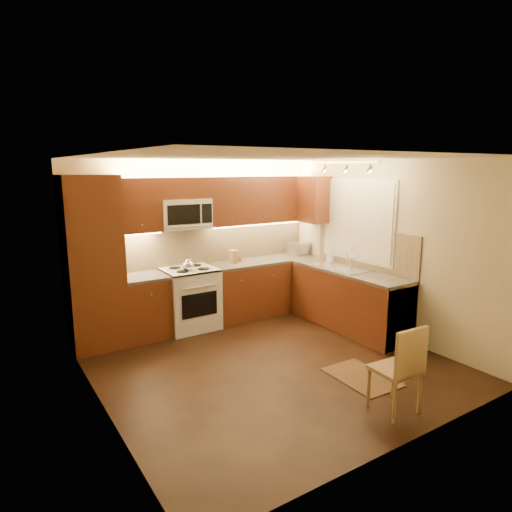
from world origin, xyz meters
TOP-DOWN VIEW (x-y plane):
  - floor at (0.00, 0.00)m, footprint 4.00×4.00m
  - ceiling at (0.00, 0.00)m, footprint 4.00×4.00m
  - wall_back at (0.00, 2.00)m, footprint 4.00×0.01m
  - wall_front at (0.00, -2.00)m, footprint 4.00×0.01m
  - wall_left at (-2.00, 0.00)m, footprint 0.01×4.00m
  - wall_right at (2.00, 0.00)m, footprint 0.01×4.00m
  - pantry at (-1.65, 1.70)m, footprint 0.70×0.60m
  - base_cab_back_left at (-0.99, 1.70)m, footprint 0.62×0.60m
  - counter_back_left at (-0.99, 1.70)m, footprint 0.62×0.60m
  - base_cab_back_right at (1.04, 1.70)m, footprint 1.92×0.60m
  - counter_back_right at (1.04, 1.70)m, footprint 1.92×0.60m
  - base_cab_right at (1.70, 0.40)m, footprint 0.60×2.00m
  - counter_right at (1.70, 0.40)m, footprint 0.60×2.00m
  - dishwasher at (1.70, -0.30)m, footprint 0.58×0.60m
  - backsplash_back at (0.35, 1.99)m, footprint 3.30×0.02m
  - backsplash_right at (1.99, 0.40)m, footprint 0.02×2.00m
  - upper_cab_back_left at (-0.99, 1.82)m, footprint 0.62×0.35m
  - upper_cab_back_right at (1.04, 1.82)m, footprint 1.92×0.35m
  - upper_cab_bridge at (-0.30, 1.82)m, footprint 0.76×0.35m
  - upper_cab_right_corner at (1.82, 1.40)m, footprint 0.35×0.50m
  - stove at (-0.30, 1.68)m, footprint 0.76×0.65m
  - microwave at (-0.30, 1.81)m, footprint 0.76×0.38m
  - window_frame at (1.99, 0.55)m, footprint 0.03×1.44m
  - window_blinds at (1.97, 0.55)m, footprint 0.02×1.36m
  - sink at (1.70, 0.55)m, footprint 0.52×0.86m
  - faucet at (1.88, 0.55)m, footprint 0.20×0.04m
  - track_light_bar at (1.55, 0.40)m, footprint 0.04×1.20m
  - kettle at (-0.37, 1.55)m, footprint 0.23×0.23m
  - toaster_oven at (1.80, 1.75)m, footprint 0.38×0.31m
  - knife_block at (0.50, 1.76)m, footprint 0.10×0.15m
  - spice_jar_a at (0.50, 1.91)m, footprint 0.05×0.05m
  - spice_jar_b at (0.14, 1.88)m, footprint 0.05×0.05m
  - spice_jar_c at (0.66, 1.86)m, footprint 0.05×0.05m
  - spice_jar_d at (0.66, 1.81)m, footprint 0.04×0.04m
  - soap_bottle at (1.85, 0.99)m, footprint 0.08×0.08m
  - rug at (0.67, -0.90)m, footprint 0.58×0.85m
  - dining_chair at (0.42, -1.56)m, footprint 0.42×0.42m

SIDE VIEW (x-z plane):
  - floor at x=0.00m, z-range -0.01..0.01m
  - rug at x=0.67m, z-range 0.00..0.01m
  - base_cab_back_left at x=-0.99m, z-range 0.00..0.86m
  - base_cab_back_right at x=1.04m, z-range 0.00..0.86m
  - base_cab_right at x=1.70m, z-range 0.00..0.86m
  - dishwasher at x=1.70m, z-range 0.01..0.85m
  - dining_chair at x=0.42m, z-range 0.00..0.91m
  - stove at x=-0.30m, z-range 0.00..0.92m
  - counter_back_left at x=-0.99m, z-range 0.86..0.90m
  - counter_back_right at x=1.04m, z-range 0.86..0.90m
  - counter_right at x=1.70m, z-range 0.86..0.90m
  - spice_jar_d at x=0.66m, z-range 0.90..0.99m
  - spice_jar_c at x=0.66m, z-range 0.90..1.00m
  - spice_jar_b at x=0.14m, z-range 0.90..1.00m
  - spice_jar_a at x=0.50m, z-range 0.90..1.00m
  - sink at x=1.70m, z-range 0.90..1.05m
  - soap_bottle at x=1.85m, z-range 0.90..1.07m
  - knife_block at x=0.50m, z-range 0.90..1.10m
  - toaster_oven at x=1.80m, z-range 0.90..1.11m
  - kettle at x=-0.37m, z-range 0.92..1.12m
  - faucet at x=1.88m, z-range 0.90..1.20m
  - pantry at x=-1.65m, z-range 0.00..2.30m
  - backsplash_back at x=0.35m, z-range 0.90..1.50m
  - backsplash_right at x=1.99m, z-range 0.90..1.50m
  - wall_back at x=0.00m, z-range 0.00..2.50m
  - wall_front at x=0.00m, z-range 0.00..2.50m
  - wall_left at x=-2.00m, z-range 0.00..2.50m
  - wall_right at x=2.00m, z-range 0.00..2.50m
  - window_frame at x=1.99m, z-range 0.98..2.22m
  - window_blinds at x=1.97m, z-range 1.02..2.18m
  - microwave at x=-0.30m, z-range 1.50..1.94m
  - upper_cab_back_left at x=-0.99m, z-range 1.50..2.25m
  - upper_cab_back_right at x=1.04m, z-range 1.50..2.25m
  - upper_cab_right_corner at x=1.82m, z-range 1.50..2.25m
  - upper_cab_bridge at x=-0.30m, z-range 1.94..2.25m
  - track_light_bar at x=1.55m, z-range 2.44..2.48m
  - ceiling at x=0.00m, z-range 2.50..2.50m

